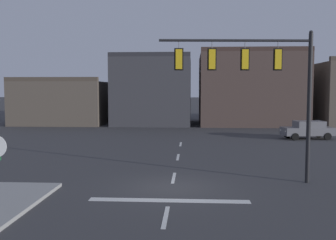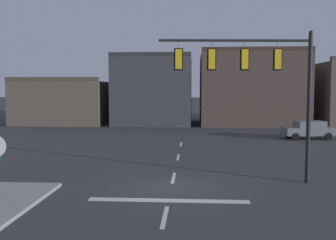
{
  "view_description": "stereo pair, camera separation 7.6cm",
  "coord_description": "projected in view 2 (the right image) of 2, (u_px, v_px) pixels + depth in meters",
  "views": [
    {
      "loc": [
        0.89,
        -17.18,
        4.4
      ],
      "look_at": [
        -0.46,
        4.84,
        2.67
      ],
      "focal_mm": 41.85,
      "sensor_mm": 36.0,
      "label": 1
    },
    {
      "loc": [
        0.96,
        -17.17,
        4.4
      ],
      "look_at": [
        -0.46,
        4.84,
        2.67
      ],
      "focal_mm": 41.85,
      "sensor_mm": 36.0,
      "label": 2
    }
  ],
  "objects": [
    {
      "name": "stop_bar_paint",
      "position": [
        168.0,
        200.0,
        15.5
      ],
      "size": [
        6.4,
        0.5,
        0.01
      ],
      "primitive_type": "cube",
      "color": "silver",
      "rests_on": "ground"
    },
    {
      "name": "car_lot_nearside",
      "position": [
        308.0,
        129.0,
        34.66
      ],
      "size": [
        4.62,
        2.39,
        1.61
      ],
      "color": "slate",
      "rests_on": "ground"
    },
    {
      "name": "building_row",
      "position": [
        276.0,
        94.0,
        49.6
      ],
      "size": [
        61.7,
        12.78,
        9.19
      ],
      "color": "brown",
      "rests_on": "ground"
    },
    {
      "name": "signal_mast_near_side",
      "position": [
        258.0,
        74.0,
        18.06
      ],
      "size": [
        7.08,
        0.73,
        7.1
      ],
      "color": "black",
      "rests_on": "ground"
    },
    {
      "name": "lane_centreline",
      "position": [
        173.0,
        178.0,
        19.48
      ],
      "size": [
        0.16,
        26.4,
        0.01
      ],
      "color": "silver",
      "rests_on": "ground"
    },
    {
      "name": "ground_plane",
      "position": [
        171.0,
        188.0,
        17.49
      ],
      "size": [
        400.0,
        400.0,
        0.0
      ],
      "primitive_type": "plane",
      "color": "#353538"
    }
  ]
}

